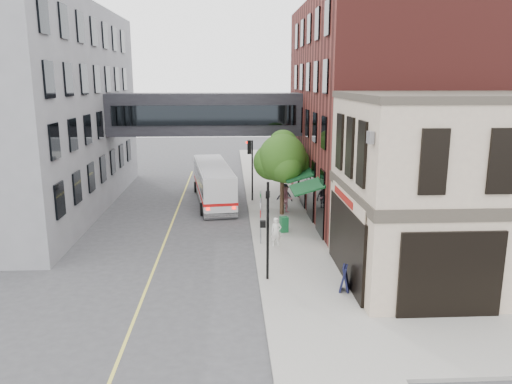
{
  "coord_description": "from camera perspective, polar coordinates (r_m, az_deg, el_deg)",
  "views": [
    {
      "loc": [
        -1.25,
        -19.19,
        9.05
      ],
      "look_at": [
        0.04,
        5.13,
        3.49
      ],
      "focal_mm": 35.0,
      "sensor_mm": 36.0,
      "label": 1
    }
  ],
  "objects": [
    {
      "name": "traffic_signal_far",
      "position": [
        36.67,
        -0.65,
        3.89
      ],
      "size": [
        0.53,
        0.28,
        4.5
      ],
      "color": "black",
      "rests_on": "sidewalk_main"
    },
    {
      "name": "brick_building",
      "position": [
        36.04,
        15.31,
        9.12
      ],
      "size": [
        13.76,
        18.0,
        14.0
      ],
      "color": "#561E1A",
      "rests_on": "ground"
    },
    {
      "name": "corner_building",
      "position": [
        24.02,
        22.22,
        0.27
      ],
      "size": [
        10.19,
        8.12,
        8.45
      ],
      "color": "tan",
      "rests_on": "ground"
    },
    {
      "name": "sidewalk_main",
      "position": [
        34.54,
        2.46,
        -2.22
      ],
      "size": [
        4.0,
        60.0,
        0.15
      ],
      "primitive_type": "cube",
      "color": "gray",
      "rests_on": "ground"
    },
    {
      "name": "street_tree",
      "position": [
        32.99,
        2.99,
        3.87
      ],
      "size": [
        3.8,
        3.2,
        5.6
      ],
      "color": "#382619",
      "rests_on": "sidewalk_main"
    },
    {
      "name": "bus",
      "position": [
        37.3,
        -4.9,
        1.21
      ],
      "size": [
        3.55,
        10.51,
        2.77
      ],
      "color": "silver",
      "rests_on": "ground"
    },
    {
      "name": "sandwich_board",
      "position": [
        21.95,
        10.1,
        -9.68
      ],
      "size": [
        0.57,
        0.72,
        1.12
      ],
      "primitive_type": "cube",
      "rotation": [
        0.0,
        0.0,
        -0.3
      ],
      "color": "black",
      "rests_on": "sidewalk_main"
    },
    {
      "name": "pedestrian_c",
      "position": [
        34.79,
        3.29,
        -0.49
      ],
      "size": [
        1.31,
        1.05,
        1.77
      ],
      "primitive_type": "imported",
      "rotation": [
        0.0,
        0.0,
        -0.4
      ],
      "color": "black",
      "rests_on": "sidewalk_main"
    },
    {
      "name": "skyway_bridge",
      "position": [
        37.32,
        -5.8,
        8.87
      ],
      "size": [
        14.0,
        3.18,
        3.0
      ],
      "color": "black",
      "rests_on": "ground"
    },
    {
      "name": "newspaper_box",
      "position": [
        29.64,
        3.21,
        -3.72
      ],
      "size": [
        0.54,
        0.5,
        0.91
      ],
      "primitive_type": "cube",
      "rotation": [
        0.0,
        0.0,
        0.23
      ],
      "color": "#155E30",
      "rests_on": "sidewalk_main"
    },
    {
      "name": "ground",
      "position": [
        21.25,
        0.63,
        -12.35
      ],
      "size": [
        120.0,
        120.0,
        0.0
      ],
      "primitive_type": "plane",
      "color": "#38383A",
      "rests_on": "ground"
    },
    {
      "name": "pedestrian_b",
      "position": [
        33.73,
        3.46,
        -0.88
      ],
      "size": [
        0.97,
        0.81,
        1.81
      ],
      "primitive_type": "imported",
      "rotation": [
        0.0,
        0.0,
        0.15
      ],
      "color": "pink",
      "rests_on": "sidewalk_main"
    },
    {
      "name": "street_sign_pole",
      "position": [
        27.19,
        0.52,
        -2.32
      ],
      "size": [
        0.08,
        0.75,
        3.0
      ],
      "color": "gray",
      "rests_on": "sidewalk_main"
    },
    {
      "name": "lane_marking",
      "position": [
        30.79,
        -9.94,
        -4.43
      ],
      "size": [
        0.12,
        40.0,
        0.01
      ],
      "primitive_type": "cube",
      "color": "#D8CC4C",
      "rests_on": "ground"
    },
    {
      "name": "pedestrian_a",
      "position": [
        27.12,
        2.33,
        -4.58
      ],
      "size": [
        0.61,
        0.43,
        1.56
      ],
      "primitive_type": "imported",
      "rotation": [
        0.0,
        0.0,
        0.1
      ],
      "color": "white",
      "rests_on": "sidewalk_main"
    },
    {
      "name": "traffic_signal_near",
      "position": [
        22.1,
        1.27,
        -3.09
      ],
      "size": [
        0.44,
        0.22,
        4.6
      ],
      "color": "black",
      "rests_on": "sidewalk_main"
    }
  ]
}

